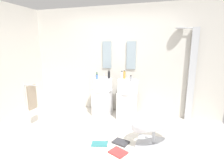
# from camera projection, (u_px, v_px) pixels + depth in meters

# --- Properties ---
(ground_plane) EXTENTS (4.80, 3.60, 0.04)m
(ground_plane) POSITION_uv_depth(u_px,v_px,m) (95.00, 143.00, 3.18)
(ground_plane) COLOR silver
(rear_partition) EXTENTS (4.80, 0.10, 2.60)m
(rear_partition) POSITION_uv_depth(u_px,v_px,m) (120.00, 61.00, 4.43)
(rear_partition) COLOR beige
(rear_partition) RESTS_ON ground_plane
(pedestal_sink_left) EXTENTS (0.47, 0.47, 1.01)m
(pedestal_sink_left) POSITION_uv_depth(u_px,v_px,m) (102.00, 95.00, 4.29)
(pedestal_sink_left) COLOR white
(pedestal_sink_left) RESTS_ON ground_plane
(pedestal_sink_right) EXTENTS (0.47, 0.47, 1.01)m
(pedestal_sink_right) POSITION_uv_depth(u_px,v_px,m) (127.00, 98.00, 4.11)
(pedestal_sink_right) COLOR white
(pedestal_sink_right) RESTS_ON ground_plane
(vanity_mirror_left) EXTENTS (0.22, 0.03, 0.66)m
(vanity_mirror_left) POSITION_uv_depth(u_px,v_px,m) (107.00, 55.00, 4.42)
(vanity_mirror_left) COLOR #8C9EA8
(vanity_mirror_right) EXTENTS (0.22, 0.03, 0.66)m
(vanity_mirror_right) POSITION_uv_depth(u_px,v_px,m) (131.00, 55.00, 4.24)
(vanity_mirror_right) COLOR #8C9EA8
(shower_column) EXTENTS (0.49, 0.24, 2.05)m
(shower_column) POSITION_uv_depth(u_px,v_px,m) (191.00, 73.00, 3.88)
(shower_column) COLOR #B7BABF
(shower_column) RESTS_ON ground_plane
(lounge_chair) EXTENTS (1.09, 1.09, 0.65)m
(lounge_chair) POSITION_uv_depth(u_px,v_px,m) (154.00, 127.00, 2.96)
(lounge_chair) COLOR #B7BABF
(lounge_chair) RESTS_ON ground_plane
(towel_rack) EXTENTS (0.37, 0.22, 0.95)m
(towel_rack) POSITION_uv_depth(u_px,v_px,m) (31.00, 98.00, 3.61)
(towel_rack) COLOR #B7BABF
(towel_rack) RESTS_ON ground_plane
(area_rug) EXTENTS (1.16, 0.82, 0.01)m
(area_rug) POSITION_uv_depth(u_px,v_px,m) (110.00, 146.00, 3.03)
(area_rug) COLOR white
(area_rug) RESTS_ON ground_plane
(magazine_red) EXTENTS (0.33, 0.30, 0.02)m
(magazine_red) POSITION_uv_depth(u_px,v_px,m) (118.00, 152.00, 2.82)
(magazine_red) COLOR #B73838
(magazine_red) RESTS_ON area_rug
(magazine_teal) EXTENTS (0.30, 0.22, 0.03)m
(magazine_teal) POSITION_uv_depth(u_px,v_px,m) (100.00, 144.00, 3.06)
(magazine_teal) COLOR teal
(magazine_teal) RESTS_ON area_rug
(magazine_charcoal) EXTENTS (0.31, 0.26, 0.03)m
(magazine_charcoal) POSITION_uv_depth(u_px,v_px,m) (121.00, 142.00, 3.11)
(magazine_charcoal) COLOR #38383D
(magazine_charcoal) RESTS_ON area_rug
(coffee_mug) EXTENTS (0.09, 0.09, 0.09)m
(coffee_mug) POSITION_uv_depth(u_px,v_px,m) (110.00, 140.00, 3.14)
(coffee_mug) COLOR white
(coffee_mug) RESTS_ON area_rug
(soap_bottle_blue) EXTENTS (0.06, 0.06, 0.12)m
(soap_bottle_blue) POSITION_uv_depth(u_px,v_px,m) (97.00, 77.00, 4.11)
(soap_bottle_blue) COLOR #4C72B7
(soap_bottle_blue) RESTS_ON pedestal_sink_left
(soap_bottle_clear) EXTENTS (0.05, 0.05, 0.20)m
(soap_bottle_clear) POSITION_uv_depth(u_px,v_px,m) (122.00, 75.00, 4.06)
(soap_bottle_clear) COLOR silver
(soap_bottle_clear) RESTS_ON pedestal_sink_right
(soap_bottle_green) EXTENTS (0.04, 0.04, 0.16)m
(soap_bottle_green) POSITION_uv_depth(u_px,v_px,m) (97.00, 76.00, 4.13)
(soap_bottle_green) COLOR #59996B
(soap_bottle_green) RESTS_ON pedestal_sink_left
(soap_bottle_amber) EXTENTS (0.05, 0.05, 0.20)m
(soap_bottle_amber) POSITION_uv_depth(u_px,v_px,m) (124.00, 75.00, 4.14)
(soap_bottle_amber) COLOR #C68C38
(soap_bottle_amber) RESTS_ON pedestal_sink_right
(soap_bottle_black) EXTENTS (0.06, 0.06, 0.18)m
(soap_bottle_black) POSITION_uv_depth(u_px,v_px,m) (109.00, 75.00, 4.20)
(soap_bottle_black) COLOR black
(soap_bottle_black) RESTS_ON pedestal_sink_left
(soap_bottle_grey) EXTENTS (0.06, 0.06, 0.13)m
(soap_bottle_grey) POSITION_uv_depth(u_px,v_px,m) (131.00, 79.00, 3.85)
(soap_bottle_grey) COLOR #99999E
(soap_bottle_grey) RESTS_ON pedestal_sink_right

